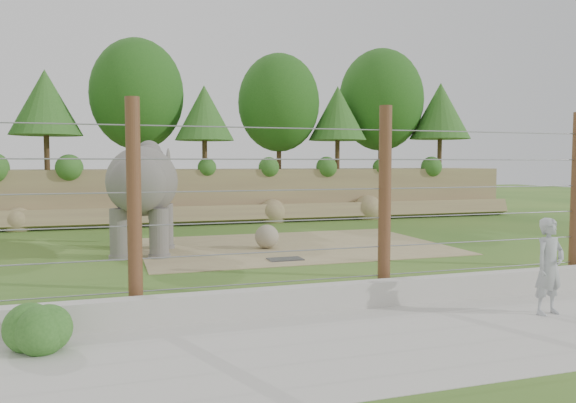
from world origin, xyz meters
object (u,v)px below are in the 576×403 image
object	(u,v)px
elephant	(143,198)
zookeeper	(549,266)
barrier_fence	(385,203)
stone_ball	(267,237)

from	to	relation	value
elephant	zookeeper	size ratio (longest dim) A/B	2.39
barrier_fence	zookeeper	world-z (taller)	barrier_fence
elephant	zookeeper	bearing A→B (deg)	-44.51
stone_ball	zookeeper	bearing A→B (deg)	-73.02
barrier_fence	stone_ball	bearing A→B (deg)	93.96
barrier_fence	elephant	bearing A→B (deg)	120.43
elephant	zookeeper	world-z (taller)	elephant
stone_ball	barrier_fence	xyz separation A→B (m)	(0.50, -7.22, 1.59)
stone_ball	zookeeper	world-z (taller)	zookeeper
stone_ball	elephant	bearing A→B (deg)	175.76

